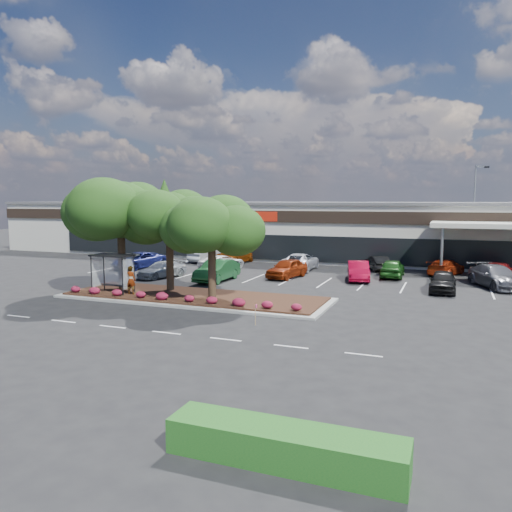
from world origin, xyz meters
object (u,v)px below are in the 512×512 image
(light_pole, at_px, (474,222))
(car_0, at_px, (139,260))
(car_1, at_px, (162,269))
(survey_stake, at_px, (256,312))

(light_pole, relative_size, car_0, 1.79)
(light_pole, bearing_deg, car_1, -145.77)
(light_pole, xyz_separation_m, car_1, (-24.69, -16.80, -3.69))
(light_pole, distance_m, car_0, 32.53)
(light_pole, relative_size, car_1, 2.14)
(car_0, bearing_deg, car_1, -25.17)
(car_0, xyz_separation_m, car_1, (5.03, -4.08, -0.10))
(light_pole, distance_m, survey_stake, 31.36)
(car_0, bearing_deg, light_pole, 37.02)
(light_pole, xyz_separation_m, survey_stake, (-11.40, -28.98, -3.64))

